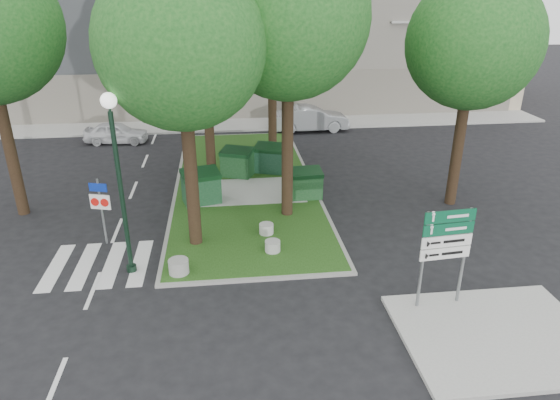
{
  "coord_description": "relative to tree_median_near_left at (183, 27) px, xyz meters",
  "views": [
    {
      "loc": [
        -0.36,
        -13.3,
        8.51
      ],
      "look_at": [
        1.38,
        1.56,
        2.0
      ],
      "focal_mm": 32.0,
      "sensor_mm": 36.0,
      "label": 1
    }
  ],
  "objects": [
    {
      "name": "zebra_crossing",
      "position": [
        -2.34,
        -1.06,
        -7.31
      ],
      "size": [
        5.0,
        3.0,
        0.01
      ],
      "primitive_type": "cube",
      "color": "silver",
      "rests_on": "ground"
    },
    {
      "name": "median_island",
      "position": [
        1.91,
        5.44,
        -7.26
      ],
      "size": [
        6.0,
        16.0,
        0.12
      ],
      "primitive_type": "cube",
      "color": "#1E4112",
      "rests_on": "ground"
    },
    {
      "name": "dumpster_c",
      "position": [
        3.23,
        6.85,
        -6.55
      ],
      "size": [
        1.72,
        1.46,
        1.35
      ],
      "rotation": [
        0.0,
        0.0,
        -0.35
      ],
      "color": "#103621",
      "rests_on": "median_island"
    },
    {
      "name": "bollard_left",
      "position": [
        -0.54,
        -2.06,
        -6.97
      ],
      "size": [
        0.64,
        0.64,
        0.45
      ],
      "primitive_type": "cylinder",
      "color": "gray",
      "rests_on": "median_island"
    },
    {
      "name": "directional_sign",
      "position": [
        6.89,
        -4.56,
        -5.25
      ],
      "size": [
        1.46,
        0.2,
        2.92
      ],
      "rotation": [
        0.0,
        0.0,
        0.09
      ],
      "color": "slate",
      "rests_on": "sidewalk_corner"
    },
    {
      "name": "tree_median_near_right",
      "position": [
        3.5,
        2.0,
        0.67
      ],
      "size": [
        5.6,
        5.6,
        11.46
      ],
      "color": "black",
      "rests_on": "ground"
    },
    {
      "name": "ground",
      "position": [
        1.41,
        -2.56,
        -7.32
      ],
      "size": [
        120.0,
        120.0,
        0.0
      ],
      "primitive_type": "plane",
      "color": "black",
      "rests_on": "ground"
    },
    {
      "name": "sidewalk_corner",
      "position": [
        7.91,
        -6.06,
        -7.26
      ],
      "size": [
        5.0,
        4.0,
        0.12
      ],
      "primitive_type": "cube",
      "color": "#999993",
      "rests_on": "ground"
    },
    {
      "name": "bollard_right",
      "position": [
        2.53,
        -1.01,
        -7.01
      ],
      "size": [
        0.53,
        0.53,
        0.38
      ],
      "primitive_type": "cylinder",
      "color": "#A0A19B",
      "rests_on": "median_island"
    },
    {
      "name": "median_kerb",
      "position": [
        1.91,
        5.44,
        -7.27
      ],
      "size": [
        6.3,
        16.3,
        0.1
      ],
      "primitive_type": "cube",
      "color": "gray",
      "rests_on": "ground"
    },
    {
      "name": "dumpster_a",
      "position": [
        0.03,
        3.47,
        -6.52
      ],
      "size": [
        1.75,
        1.42,
        1.42
      ],
      "rotation": [
        0.0,
        0.0,
        0.26
      ],
      "color": "#0F391C",
      "rests_on": "median_island"
    },
    {
      "name": "tree_street_right",
      "position": [
        10.5,
        2.5,
        -0.33
      ],
      "size": [
        5.0,
        5.0,
        10.06
      ],
      "color": "black",
      "rests_on": "ground"
    },
    {
      "name": "street_lamp",
      "position": [
        -2.09,
        -1.57,
        -3.7
      ],
      "size": [
        0.46,
        0.46,
        5.75
      ],
      "color": "black",
      "rests_on": "ground"
    },
    {
      "name": "building_sidewalk",
      "position": [
        1.41,
        15.94,
        -7.26
      ],
      "size": [
        42.0,
        3.0,
        0.12
      ],
      "primitive_type": "cube",
      "color": "#999993",
      "rests_on": "ground"
    },
    {
      "name": "dumpster_b",
      "position": [
        1.63,
        6.45,
        -6.55
      ],
      "size": [
        1.71,
        1.48,
        1.34
      ],
      "rotation": [
        0.0,
        0.0,
        -0.38
      ],
      "color": "#103716",
      "rests_on": "median_island"
    },
    {
      "name": "tree_median_near_left",
      "position": [
        0.0,
        0.0,
        0.0
      ],
      "size": [
        5.2,
        5.2,
        10.53
      ],
      "color": "black",
      "rests_on": "ground"
    },
    {
      "name": "car_white",
      "position": [
        -5.11,
        12.94,
        -6.71
      ],
      "size": [
        3.68,
        1.73,
        1.22
      ],
      "primitive_type": "imported",
      "rotation": [
        0.0,
        0.0,
        1.49
      ],
      "color": "silver",
      "rests_on": "ground"
    },
    {
      "name": "dumpster_d",
      "position": [
        4.41,
        3.52,
        -6.59
      ],
      "size": [
        1.4,
        1.02,
        1.26
      ],
      "rotation": [
        0.0,
        0.0,
        0.05
      ],
      "color": "#123C19",
      "rests_on": "median_island"
    },
    {
      "name": "bollard_mid",
      "position": [
        2.44,
        0.32,
        -7.01
      ],
      "size": [
        0.52,
        0.52,
        0.37
      ],
      "primitive_type": "cylinder",
      "color": "#AEAEA8",
      "rests_on": "median_island"
    },
    {
      "name": "tree_median_mid",
      "position": [
        0.5,
        6.5,
        -0.34
      ],
      "size": [
        4.8,
        4.8,
        9.99
      ],
      "color": "black",
      "rests_on": "ground"
    },
    {
      "name": "car_silver",
      "position": [
        6.44,
        14.19,
        -6.53
      ],
      "size": [
        4.82,
        1.85,
        1.57
      ],
      "primitive_type": "imported",
      "rotation": [
        0.0,
        0.0,
        1.61
      ],
      "color": "gray",
      "rests_on": "ground"
    },
    {
      "name": "litter_bin",
      "position": [
        3.49,
        8.04,
        -6.87
      ],
      "size": [
        0.37,
        0.37,
        0.65
      ],
      "primitive_type": "cylinder",
      "color": "gold",
      "rests_on": "median_island"
    },
    {
      "name": "traffic_sign_pole",
      "position": [
        -3.26,
        0.44,
        -5.74
      ],
      "size": [
        0.72,
        0.24,
        2.45
      ],
      "rotation": [
        0.0,
        0.0,
        -0.28
      ],
      "color": "slate",
      "rests_on": "ground"
    }
  ]
}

